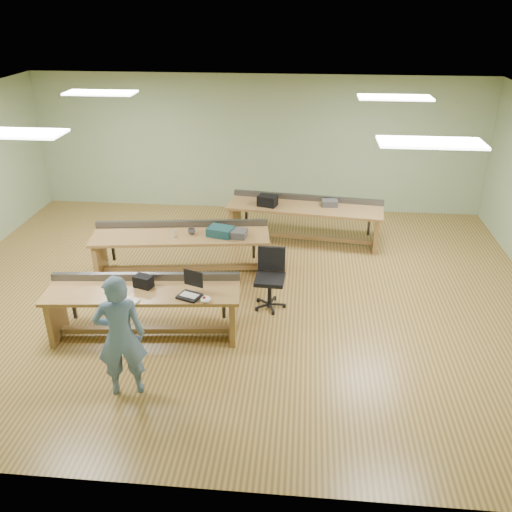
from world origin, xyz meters
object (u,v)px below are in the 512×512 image
at_px(parts_bin_teal, 221,231).
at_px(workbench_front, 144,302).
at_px(mug, 191,231).
at_px(workbench_mid, 181,244).
at_px(workbench_back, 305,215).
at_px(camera_bag, 143,281).
at_px(task_chair, 270,286).
at_px(laptop_base, 189,296).
at_px(drinks_can, 174,233).
at_px(person, 120,336).
at_px(parts_bin_grey, 234,233).

bearing_deg(parts_bin_teal, workbench_front, -112.19).
bearing_deg(mug, workbench_mid, 178.98).
xyz_separation_m(workbench_back, mug, (-1.95, -1.58, 0.24)).
distance_m(workbench_front, workbench_mid, 1.99).
relative_size(camera_bag, parts_bin_teal, 0.61).
bearing_deg(mug, workbench_front, -98.58).
bearing_deg(camera_bag, task_chair, 45.85).
distance_m(laptop_base, drinks_can, 2.11).
height_order(laptop_base, task_chair, task_chair).
relative_size(person, drinks_can, 12.69).
height_order(person, camera_bag, person).
distance_m(laptop_base, parts_bin_teal, 2.14).
relative_size(workbench_back, mug, 23.65).
distance_m(person, parts_bin_grey, 3.35).
bearing_deg(mug, task_chair, -34.94).
bearing_deg(parts_bin_teal, laptop_base, -92.88).
bearing_deg(workbench_mid, workbench_front, -100.49).
relative_size(workbench_mid, person, 1.92).
height_order(workbench_front, person, person).
xyz_separation_m(camera_bag, mug, (0.30, 1.91, -0.04)).
relative_size(camera_bag, mug, 1.96).
bearing_deg(drinks_can, workbench_back, 37.77).
bearing_deg(drinks_can, parts_bin_teal, 10.04).
bearing_deg(workbench_front, parts_bin_grey, 56.40).
bearing_deg(parts_bin_grey, mug, 177.94).
distance_m(workbench_mid, parts_bin_teal, 0.75).
relative_size(person, task_chair, 1.70).
xyz_separation_m(parts_bin_teal, mug, (-0.51, -0.00, -0.02)).
height_order(workbench_back, task_chair, task_chair).
relative_size(laptop_base, parts_bin_grey, 0.68).
height_order(parts_bin_teal, drinks_can, parts_bin_teal).
bearing_deg(workbench_mid, drinks_can, -126.16).
xyz_separation_m(workbench_front, parts_bin_grey, (1.04, 1.96, 0.26)).
distance_m(parts_bin_teal, parts_bin_grey, 0.23).
bearing_deg(laptop_base, workbench_front, -170.91).
relative_size(task_chair, parts_bin_grey, 2.15).
height_order(workbench_mid, mug, workbench_mid).
bearing_deg(mug, camera_bag, -99.07).
xyz_separation_m(workbench_front, mug, (0.30, 1.99, 0.25)).
xyz_separation_m(task_chair, parts_bin_teal, (-0.93, 1.01, 0.47)).
xyz_separation_m(workbench_mid, camera_bag, (-0.11, -1.91, 0.28)).
bearing_deg(laptop_base, drinks_can, 129.73).
bearing_deg(laptop_base, workbench_mid, 126.70).
relative_size(workbench_mid, drinks_can, 24.38).
height_order(laptop_base, drinks_can, drinks_can).
bearing_deg(parts_bin_grey, task_chair, -54.51).
height_order(laptop_base, parts_bin_teal, parts_bin_teal).
height_order(laptop_base, mug, mug).
xyz_separation_m(camera_bag, drinks_can, (0.03, 1.77, -0.02)).
xyz_separation_m(workbench_back, person, (-2.15, -4.82, 0.26)).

